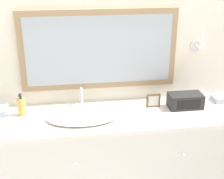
# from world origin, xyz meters

# --- Properties ---
(wall_back) EXTENTS (8.00, 0.18, 2.55)m
(wall_back) POSITION_xyz_m (-0.00, 0.59, 1.28)
(wall_back) COLOR silver
(wall_back) RESTS_ON ground_plane
(vanity_counter) EXTENTS (2.18, 0.54, 0.91)m
(vanity_counter) POSITION_xyz_m (0.00, 0.29, 0.46)
(vanity_counter) COLOR silver
(vanity_counter) RESTS_ON ground_plane
(sink_basin) EXTENTS (0.53, 0.36, 0.17)m
(sink_basin) POSITION_xyz_m (-0.31, 0.27, 0.93)
(sink_basin) COLOR white
(sink_basin) RESTS_ON vanity_counter
(soap_bottle) EXTENTS (0.06, 0.06, 0.17)m
(soap_bottle) POSITION_xyz_m (-0.74, 0.38, 0.98)
(soap_bottle) COLOR gold
(soap_bottle) RESTS_ON vanity_counter
(appliance_box) EXTENTS (0.26, 0.14, 0.11)m
(appliance_box) POSITION_xyz_m (0.48, 0.33, 0.97)
(appliance_box) COLOR black
(appliance_box) RESTS_ON vanity_counter
(picture_frame) EXTENTS (0.11, 0.01, 0.11)m
(picture_frame) POSITION_xyz_m (0.24, 0.38, 0.97)
(picture_frame) COLOR brown
(picture_frame) RESTS_ON vanity_counter
(hand_towel_near_sink) EXTENTS (0.16, 0.13, 0.04)m
(hand_towel_near_sink) POSITION_xyz_m (0.83, 0.41, 0.94)
(hand_towel_near_sink) COLOR #A8B7C6
(hand_towel_near_sink) RESTS_ON vanity_counter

